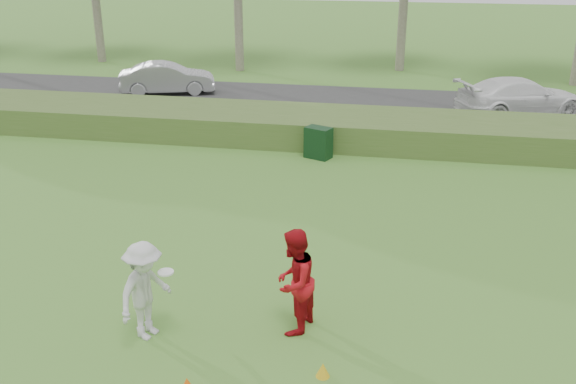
% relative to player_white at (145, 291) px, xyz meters
% --- Properties ---
extents(ground, '(120.00, 120.00, 0.00)m').
position_rel_player_white_xyz_m(ground, '(1.75, -0.17, -0.89)').
color(ground, '#3C7426').
rests_on(ground, ground).
extents(reed_strip, '(80.00, 3.00, 0.90)m').
position_rel_player_white_xyz_m(reed_strip, '(1.75, 11.83, -0.44)').
color(reed_strip, '#405F26').
rests_on(reed_strip, ground).
extents(park_road, '(80.00, 6.00, 0.06)m').
position_rel_player_white_xyz_m(park_road, '(1.75, 16.83, -0.86)').
color(park_road, '#2D2D2D').
rests_on(park_road, ground).
extents(player_white, '(1.04, 1.31, 1.78)m').
position_rel_player_white_xyz_m(player_white, '(0.00, 0.00, 0.00)').
color(player_white, silver).
rests_on(player_white, ground).
extents(player_red, '(0.92, 1.08, 1.92)m').
position_rel_player_white_xyz_m(player_red, '(2.45, 0.64, 0.07)').
color(player_red, '#AA0E15').
rests_on(player_red, ground).
extents(cone_orange, '(0.21, 0.21, 0.23)m').
position_rel_player_white_xyz_m(cone_orange, '(1.13, -1.27, -0.78)').
color(cone_orange, '#EF5C0C').
rests_on(cone_orange, ground).
extents(cone_yellow, '(0.22, 0.22, 0.25)m').
position_rel_player_white_xyz_m(cone_yellow, '(3.12, -0.56, -0.77)').
color(cone_yellow, gold).
rests_on(cone_yellow, ground).
extents(utility_cabinet, '(0.91, 0.75, 0.98)m').
position_rel_player_white_xyz_m(utility_cabinet, '(1.58, 9.97, -0.41)').
color(utility_cabinet, black).
rests_on(utility_cabinet, ground).
extents(car_mid, '(4.24, 2.61, 1.32)m').
position_rel_player_white_xyz_m(car_mid, '(-5.98, 17.13, -0.17)').
color(car_mid, '#B9B9BD').
rests_on(car_mid, park_road).
extents(car_right, '(5.25, 3.75, 1.41)m').
position_rel_player_white_xyz_m(car_right, '(8.41, 16.13, -0.13)').
color(car_right, white).
rests_on(car_right, park_road).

